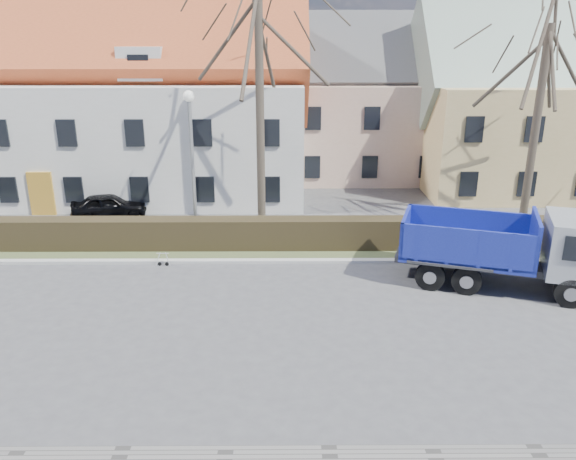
{
  "coord_description": "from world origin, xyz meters",
  "views": [
    {
      "loc": [
        -0.95,
        -15.97,
        8.47
      ],
      "look_at": [
        -0.82,
        3.91,
        1.6
      ],
      "focal_mm": 35.0,
      "sensor_mm": 36.0,
      "label": 1
    }
  ],
  "objects_px": {
    "cart_frame": "(158,259)",
    "parked_car_a": "(109,206)",
    "dump_truck": "(494,247)",
    "streetlight": "(193,168)"
  },
  "relations": [
    {
      "from": "streetlight",
      "to": "cart_frame",
      "type": "distance_m",
      "value": 4.15
    },
    {
      "from": "cart_frame",
      "to": "parked_car_a",
      "type": "xyz_separation_m",
      "value": [
        -3.71,
        6.19,
        0.31
      ]
    },
    {
      "from": "cart_frame",
      "to": "parked_car_a",
      "type": "distance_m",
      "value": 7.23
    },
    {
      "from": "cart_frame",
      "to": "streetlight",
      "type": "bearing_deg",
      "value": 67.94
    },
    {
      "from": "dump_truck",
      "to": "cart_frame",
      "type": "height_order",
      "value": "dump_truck"
    },
    {
      "from": "streetlight",
      "to": "cart_frame",
      "type": "relative_size",
      "value": 9.9
    },
    {
      "from": "streetlight",
      "to": "parked_car_a",
      "type": "bearing_deg",
      "value": 144.0
    },
    {
      "from": "streetlight",
      "to": "dump_truck",
      "type": "bearing_deg",
      "value": -21.97
    },
    {
      "from": "dump_truck",
      "to": "parked_car_a",
      "type": "height_order",
      "value": "dump_truck"
    },
    {
      "from": "streetlight",
      "to": "parked_car_a",
      "type": "distance_m",
      "value": 6.5
    }
  ]
}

